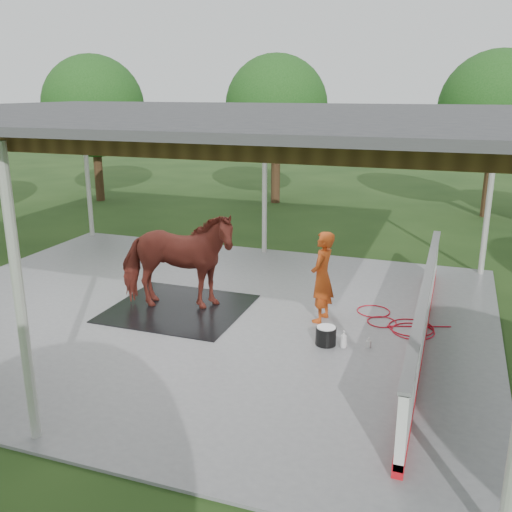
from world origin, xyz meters
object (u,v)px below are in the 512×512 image
(wash_bucket, at_px, (326,335))
(handler, at_px, (322,277))
(dasher_board, at_px, (424,315))
(horse, at_px, (177,261))

(wash_bucket, bearing_deg, handler, 107.90)
(dasher_board, height_order, horse, horse)
(dasher_board, relative_size, handler, 4.42)
(dasher_board, distance_m, horse, 4.93)
(handler, height_order, wash_bucket, handler)
(dasher_board, xyz_separation_m, horse, (-4.91, 0.02, 0.51))
(horse, relative_size, wash_bucket, 6.58)
(handler, bearing_deg, dasher_board, 85.47)
(horse, xyz_separation_m, wash_bucket, (3.29, -0.67, -0.87))
(dasher_board, bearing_deg, handler, 168.20)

